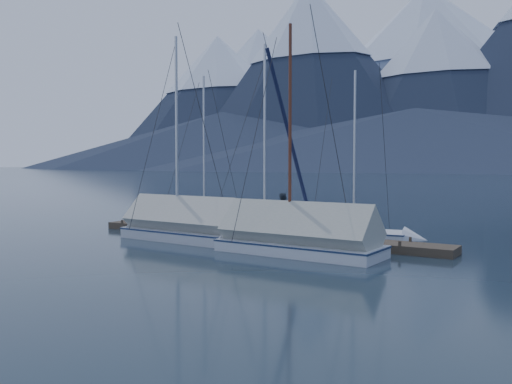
# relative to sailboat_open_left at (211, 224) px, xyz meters

# --- Properties ---
(ground) EXTENTS (1000.00, 1000.00, 0.00)m
(ground) POSITION_rel_sailboat_open_left_xyz_m (4.65, -4.74, -0.16)
(ground) COLOR black
(ground) RESTS_ON ground
(dock) EXTENTS (18.00, 1.50, 0.54)m
(dock) POSITION_rel_sailboat_open_left_xyz_m (4.65, -2.74, -0.05)
(dock) COLOR #382D23
(dock) RESTS_ON ground
(mooring_posts) EXTENTS (15.12, 1.52, 0.35)m
(mooring_posts) POSITION_rel_sailboat_open_left_xyz_m (4.15, -2.74, 0.19)
(mooring_posts) COLOR #382D23
(mooring_posts) RESTS_ON ground
(sailboat_open_left) EXTENTS (6.99, 2.99, 9.19)m
(sailboat_open_left) POSITION_rel_sailboat_open_left_xyz_m (0.00, 0.00, 0.00)
(sailboat_open_left) COLOR silver
(sailboat_open_left) RESTS_ON ground
(sailboat_open_mid) EXTENTS (8.26, 4.31, 10.52)m
(sailboat_open_mid) POSITION_rel_sailboat_open_left_xyz_m (4.18, -0.45, 0.02)
(sailboat_open_mid) COLOR silver
(sailboat_open_mid) RESTS_ON ground
(sailboat_open_right) EXTENTS (6.68, 2.92, 8.59)m
(sailboat_open_right) POSITION_rel_sailboat_open_left_xyz_m (8.93, -0.16, -0.01)
(sailboat_open_right) COLOR silver
(sailboat_open_right) RESTS_ON ground
(sailboat_covered_near) EXTENTS (7.68, 3.29, 9.88)m
(sailboat_covered_near) POSITION_rel_sailboat_open_left_xyz_m (7.73, -5.40, 0.33)
(sailboat_covered_near) COLOR silver
(sailboat_covered_near) RESTS_ON ground
(sailboat_covered_far) EXTENTS (7.41, 3.11, 10.25)m
(sailboat_covered_far) POSITION_rel_sailboat_open_left_xyz_m (1.45, -4.73, 0.34)
(sailboat_covered_far) COLOR silver
(sailboat_covered_far) RESTS_ON ground
(person) EXTENTS (0.60, 0.76, 1.84)m
(person) POSITION_rel_sailboat_open_left_xyz_m (6.03, -2.53, 1.10)
(person) COLOR black
(person) RESTS_ON dock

